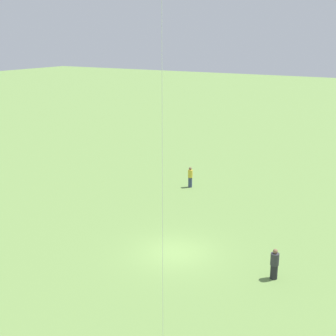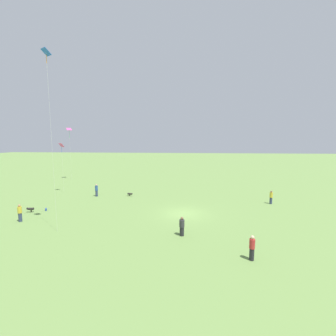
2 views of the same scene
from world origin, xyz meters
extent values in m
plane|color=#6B8E47|center=(0.00, 0.00, 0.00)|extent=(240.00, 240.00, 0.00)
cylinder|color=#333D5B|center=(-10.83, -4.83, 0.41)|extent=(0.32, 0.32, 0.81)
cylinder|color=gold|center=(-10.83, -4.83, 1.12)|extent=(0.37, 0.37, 0.62)
sphere|color=brown|center=(-10.83, -4.83, 1.55)|extent=(0.24, 0.24, 0.24)
cylinder|color=#232328|center=(0.03, 5.73, 0.38)|extent=(0.46, 0.46, 0.75)
cylinder|color=#333338|center=(0.03, 5.73, 1.07)|extent=(0.54, 0.54, 0.63)
sphere|color=brown|center=(0.03, 5.73, 1.50)|extent=(0.24, 0.24, 0.24)
cylinder|color=silver|center=(10.94, 5.84, 7.46)|extent=(0.01, 0.01, 14.93)
camera|label=1|loc=(20.93, 11.93, 11.83)|focal=50.00mm
camera|label=2|loc=(-0.47, 23.71, 7.91)|focal=24.00mm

